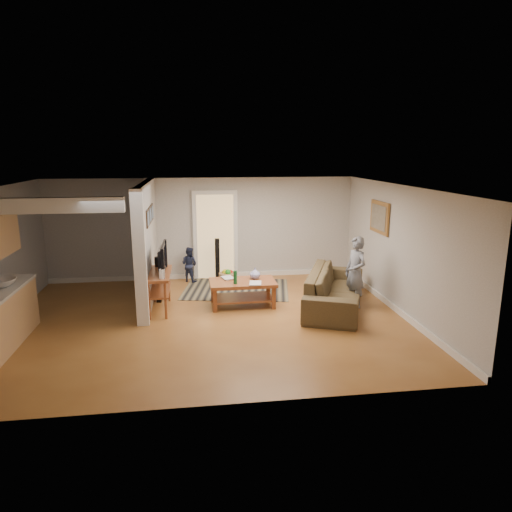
{
  "coord_description": "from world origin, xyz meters",
  "views": [
    {
      "loc": [
        -0.23,
        -8.2,
        3.14
      ],
      "look_at": [
        0.98,
        0.51,
        1.1
      ],
      "focal_mm": 32.0,
      "sensor_mm": 36.0,
      "label": 1
    }
  ],
  "objects_px": {
    "speaker_right": "(217,260)",
    "toddler": "(190,281)",
    "speaker_left": "(158,280)",
    "child": "(354,306)",
    "coffee_table": "(243,286)",
    "toy_basket": "(228,278)",
    "tv_console": "(159,276)",
    "sofa": "(334,306)"
  },
  "relations": [
    {
      "from": "tv_console",
      "to": "toy_basket",
      "type": "height_order",
      "value": "tv_console"
    },
    {
      "from": "child",
      "to": "coffee_table",
      "type": "bearing_deg",
      "value": -120.11
    },
    {
      "from": "sofa",
      "to": "tv_console",
      "type": "xyz_separation_m",
      "value": [
        -3.54,
        0.29,
        0.71
      ]
    },
    {
      "from": "tv_console",
      "to": "toddler",
      "type": "bearing_deg",
      "value": 74.48
    },
    {
      "from": "sofa",
      "to": "toddler",
      "type": "relative_size",
      "value": 3.03
    },
    {
      "from": "toy_basket",
      "to": "speaker_right",
      "type": "bearing_deg",
      "value": 132.65
    },
    {
      "from": "sofa",
      "to": "toy_basket",
      "type": "relative_size",
      "value": 5.95
    },
    {
      "from": "toddler",
      "to": "tv_console",
      "type": "bearing_deg",
      "value": 107.78
    },
    {
      "from": "sofa",
      "to": "speaker_right",
      "type": "distance_m",
      "value": 3.18
    },
    {
      "from": "sofa",
      "to": "child",
      "type": "bearing_deg",
      "value": -74.19
    },
    {
      "from": "sofa",
      "to": "coffee_table",
      "type": "xyz_separation_m",
      "value": [
        -1.85,
        0.34,
        0.41
      ]
    },
    {
      "from": "speaker_right",
      "to": "toddler",
      "type": "relative_size",
      "value": 1.26
    },
    {
      "from": "sofa",
      "to": "speaker_left",
      "type": "distance_m",
      "value": 3.72
    },
    {
      "from": "speaker_right",
      "to": "child",
      "type": "distance_m",
      "value": 3.51
    },
    {
      "from": "coffee_table",
      "to": "child",
      "type": "xyz_separation_m",
      "value": [
        2.25,
        -0.39,
        -0.41
      ]
    },
    {
      "from": "sofa",
      "to": "toddler",
      "type": "height_order",
      "value": "toddler"
    },
    {
      "from": "coffee_table",
      "to": "speaker_right",
      "type": "distance_m",
      "value": 1.86
    },
    {
      "from": "sofa",
      "to": "coffee_table",
      "type": "relative_size",
      "value": 1.92
    },
    {
      "from": "sofa",
      "to": "tv_console",
      "type": "distance_m",
      "value": 3.62
    },
    {
      "from": "coffee_table",
      "to": "speaker_left",
      "type": "distance_m",
      "value": 1.81
    },
    {
      "from": "toy_basket",
      "to": "tv_console",
      "type": "bearing_deg",
      "value": -132.78
    },
    {
      "from": "coffee_table",
      "to": "child",
      "type": "distance_m",
      "value": 2.32
    },
    {
      "from": "speaker_left",
      "to": "child",
      "type": "height_order",
      "value": "speaker_left"
    },
    {
      "from": "speaker_right",
      "to": "toy_basket",
      "type": "relative_size",
      "value": 2.47
    },
    {
      "from": "speaker_left",
      "to": "coffee_table",
      "type": "bearing_deg",
      "value": -4.74
    },
    {
      "from": "speaker_left",
      "to": "child",
      "type": "distance_m",
      "value": 4.12
    },
    {
      "from": "coffee_table",
      "to": "speaker_right",
      "type": "xyz_separation_m",
      "value": [
        -0.44,
        1.8,
        0.13
      ]
    },
    {
      "from": "speaker_right",
      "to": "child",
      "type": "xyz_separation_m",
      "value": [
        2.68,
        -2.19,
        -0.54
      ]
    },
    {
      "from": "speaker_left",
      "to": "toy_basket",
      "type": "height_order",
      "value": "speaker_left"
    },
    {
      "from": "speaker_right",
      "to": "child",
      "type": "bearing_deg",
      "value": -39.46
    },
    {
      "from": "coffee_table",
      "to": "speaker_left",
      "type": "xyz_separation_m",
      "value": [
        -1.75,
        0.44,
        0.08
      ]
    },
    {
      "from": "speaker_right",
      "to": "toy_basket",
      "type": "bearing_deg",
      "value": -47.63
    },
    {
      "from": "coffee_table",
      "to": "toy_basket",
      "type": "height_order",
      "value": "coffee_table"
    },
    {
      "from": "coffee_table",
      "to": "child",
      "type": "height_order",
      "value": "coffee_table"
    },
    {
      "from": "sofa",
      "to": "tv_console",
      "type": "bearing_deg",
      "value": 107.6
    },
    {
      "from": "toy_basket",
      "to": "coffee_table",
      "type": "bearing_deg",
      "value": -82.51
    },
    {
      "from": "child",
      "to": "toddler",
      "type": "xyz_separation_m",
      "value": [
        -3.36,
        2.33,
        0.0
      ]
    },
    {
      "from": "tv_console",
      "to": "toy_basket",
      "type": "relative_size",
      "value": 2.84
    },
    {
      "from": "coffee_table",
      "to": "toy_basket",
      "type": "relative_size",
      "value": 3.09
    },
    {
      "from": "tv_console",
      "to": "toy_basket",
      "type": "distance_m",
      "value": 2.25
    },
    {
      "from": "coffee_table",
      "to": "toddler",
      "type": "relative_size",
      "value": 1.58
    },
    {
      "from": "sofa",
      "to": "speaker_right",
      "type": "relative_size",
      "value": 2.41
    }
  ]
}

